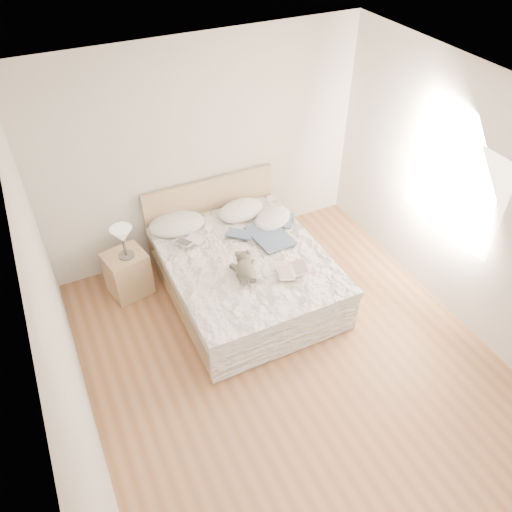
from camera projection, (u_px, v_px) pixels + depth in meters
name	position (u px, v px, depth m)	size (l,w,h in m)	color
floor	(292.00, 362.00, 5.21)	(4.00, 4.50, 0.00)	brown
ceiling	(310.00, 120.00, 3.46)	(4.00, 4.50, 0.00)	white
wall_back	(204.00, 152.00, 5.88)	(4.00, 0.02, 2.70)	beige
wall_front	(498.00, 504.00, 2.79)	(4.00, 0.02, 2.70)	beige
wall_left	(63.00, 344.00, 3.67)	(0.02, 4.50, 2.70)	beige
wall_right	(472.00, 208.00, 5.00)	(0.02, 4.50, 2.70)	beige
window	(453.00, 185.00, 5.14)	(0.02, 1.30, 1.10)	white
bed	(244.00, 272.00, 5.83)	(1.72, 2.14, 1.00)	tan
nightstand	(128.00, 273.00, 5.85)	(0.45, 0.40, 0.56)	tan
table_lamp	(122.00, 237.00, 5.47)	(0.30, 0.30, 0.39)	#4C4741
pillow_left	(177.00, 224.00, 5.98)	(0.68, 0.47, 0.20)	white
pillow_middle	(241.00, 210.00, 6.20)	(0.60, 0.42, 0.18)	white
pillow_right	(273.00, 218.00, 6.07)	(0.54, 0.38, 0.16)	white
blouse	(270.00, 236.00, 5.82)	(0.61, 0.66, 0.02)	#344462
photo_book	(190.00, 241.00, 5.75)	(0.30, 0.21, 0.02)	white
childrens_book	(292.00, 270.00, 5.36)	(0.37, 0.25, 0.02)	beige
teddy_bear	(245.00, 275.00, 5.28)	(0.26, 0.37, 0.19)	#564F44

